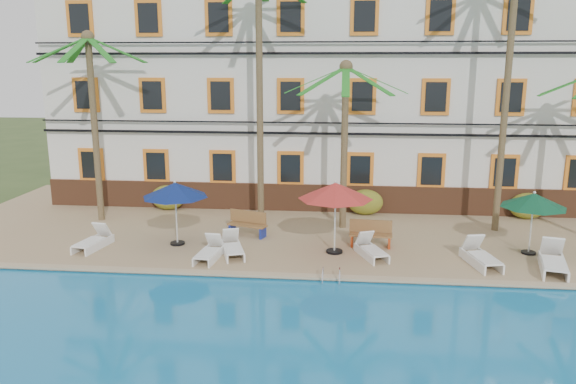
# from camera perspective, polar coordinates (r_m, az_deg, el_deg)

# --- Properties ---
(ground) EXTENTS (100.00, 100.00, 0.00)m
(ground) POSITION_cam_1_polar(r_m,az_deg,el_deg) (18.15, 2.93, -8.37)
(ground) COLOR #384C23
(ground) RESTS_ON ground
(pool_deck) EXTENTS (30.00, 12.00, 0.25)m
(pool_deck) POSITION_cam_1_polar(r_m,az_deg,el_deg) (22.85, 3.55, -3.54)
(pool_deck) COLOR tan
(pool_deck) RESTS_ON ground
(pool_coping) EXTENTS (30.00, 0.35, 0.06)m
(pool_coping) POSITION_cam_1_polar(r_m,az_deg,el_deg) (17.21, 2.79, -8.59)
(pool_coping) COLOR tan
(pool_coping) RESTS_ON pool_deck
(hotel_building) EXTENTS (25.40, 6.44, 10.22)m
(hotel_building) POSITION_cam_1_polar(r_m,az_deg,el_deg) (26.92, 4.12, 10.30)
(hotel_building) COLOR silver
(hotel_building) RESTS_ON pool_deck
(palm_a) EXTENTS (4.61, 4.61, 7.60)m
(palm_a) POSITION_cam_1_polar(r_m,az_deg,el_deg) (23.83, -19.24, 8.84)
(palm_a) COLOR brown
(palm_a) RESTS_ON pool_deck
(palm_b) EXTENTS (4.61, 4.61, 9.93)m
(palm_b) POSITION_cam_1_polar(r_m,az_deg,el_deg) (22.15, -2.93, 12.68)
(palm_b) COLOR brown
(palm_b) RESTS_ON pool_deck
(palm_c) EXTENTS (4.61, 4.61, 6.47)m
(palm_c) POSITION_cam_1_polar(r_m,az_deg,el_deg) (21.59, 5.80, 7.37)
(palm_c) COLOR brown
(palm_c) RESTS_ON pool_deck
(palm_d) EXTENTS (4.61, 4.61, 10.48)m
(palm_d) POSITION_cam_1_polar(r_m,az_deg,el_deg) (22.49, 21.57, 12.60)
(palm_d) COLOR brown
(palm_d) RESTS_ON pool_deck
(shrub_left) EXTENTS (1.50, 0.90, 1.10)m
(shrub_left) POSITION_cam_1_polar(r_m,az_deg,el_deg) (25.39, -12.11, -0.55)
(shrub_left) COLOR #2E5719
(shrub_left) RESTS_ON pool_deck
(shrub_mid) EXTENTS (1.50, 0.90, 1.10)m
(shrub_mid) POSITION_cam_1_polar(r_m,az_deg,el_deg) (24.22, 7.87, -1.03)
(shrub_mid) COLOR #2E5719
(shrub_mid) RESTS_ON pool_deck
(shrub_right) EXTENTS (1.50, 0.90, 1.10)m
(shrub_right) POSITION_cam_1_polar(r_m,az_deg,el_deg) (25.40, 23.17, -1.31)
(shrub_right) COLOR #2E5719
(shrub_right) RESTS_ON pool_deck
(umbrella_blue) EXTENTS (2.33, 2.33, 2.34)m
(umbrella_blue) POSITION_cam_1_polar(r_m,az_deg,el_deg) (20.11, -11.39, 0.18)
(umbrella_blue) COLOR black
(umbrella_blue) RESTS_ON pool_deck
(umbrella_red) EXTENTS (2.53, 2.53, 2.53)m
(umbrella_red) POSITION_cam_1_polar(r_m,az_deg,el_deg) (18.86, 4.85, 0.08)
(umbrella_red) COLOR black
(umbrella_red) RESTS_ON pool_deck
(umbrella_green) EXTENTS (2.18, 2.18, 2.19)m
(umbrella_green) POSITION_cam_1_polar(r_m,az_deg,el_deg) (20.48, 23.68, -0.81)
(umbrella_green) COLOR black
(umbrella_green) RESTS_ON pool_deck
(lounger_a) EXTENTS (0.90, 1.81, 0.82)m
(lounger_a) POSITION_cam_1_polar(r_m,az_deg,el_deg) (20.92, -19.15, -4.70)
(lounger_a) COLOR white
(lounger_a) RESTS_ON pool_deck
(lounger_b) EXTENTS (0.75, 1.70, 0.78)m
(lounger_b) POSITION_cam_1_polar(r_m,az_deg,el_deg) (18.88, -7.99, -6.02)
(lounger_b) COLOR white
(lounger_b) RESTS_ON pool_deck
(lounger_c) EXTENTS (1.12, 1.82, 0.81)m
(lounger_c) POSITION_cam_1_polar(r_m,az_deg,el_deg) (19.20, -5.65, -5.59)
(lounger_c) COLOR white
(lounger_c) RESTS_ON pool_deck
(lounger_d) EXTENTS (1.16, 1.76, 0.78)m
(lounger_d) POSITION_cam_1_polar(r_m,az_deg,el_deg) (19.10, 8.42, -5.79)
(lounger_d) COLOR white
(lounger_d) RESTS_ON pool_deck
(lounger_e) EXTENTS (1.06, 1.97, 0.88)m
(lounger_e) POSITION_cam_1_polar(r_m,az_deg,el_deg) (19.21, 18.97, -6.17)
(lounger_e) COLOR white
(lounger_e) RESTS_ON pool_deck
(lounger_f) EXTENTS (1.19, 2.15, 0.96)m
(lounger_f) POSITION_cam_1_polar(r_m,az_deg,el_deg) (19.49, 25.35, -6.38)
(lounger_f) COLOR white
(lounger_f) RESTS_ON pool_deck
(bench_left) EXTENTS (1.57, 0.93, 0.93)m
(bench_left) POSITION_cam_1_polar(r_m,az_deg,el_deg) (21.18, -4.06, -3.20)
(bench_left) COLOR olive
(bench_left) RESTS_ON pool_deck
(bench_right) EXTENTS (1.53, 0.57, 0.93)m
(bench_right) POSITION_cam_1_polar(r_m,az_deg,el_deg) (20.14, 8.41, -4.17)
(bench_right) COLOR olive
(bench_right) RESTS_ON pool_deck
(pool_ladder) EXTENTS (0.54, 0.74, 0.74)m
(pool_ladder) POSITION_cam_1_polar(r_m,az_deg,el_deg) (17.12, 4.41, -8.85)
(pool_ladder) COLOR silver
(pool_ladder) RESTS_ON ground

